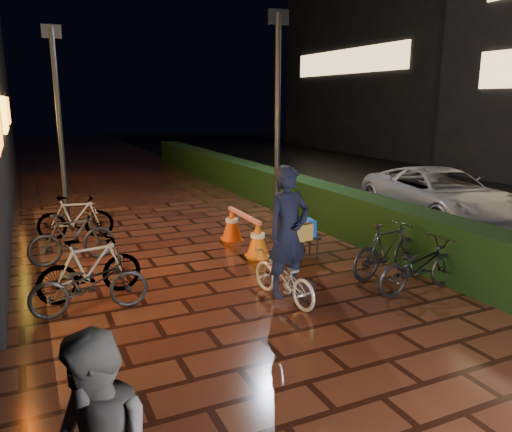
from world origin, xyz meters
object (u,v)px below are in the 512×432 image
cyclist (286,253)px  cart_assembly (302,230)px  traffic_barrier (244,231)px  van (440,194)px

cyclist → cart_assembly: cyclist is taller
traffic_barrier → van: bearing=2.1°
van → traffic_barrier: van is taller
van → cart_assembly: size_ratio=4.29×
van → traffic_barrier: bearing=-170.0°
traffic_barrier → cart_assembly: (0.73, -1.09, 0.19)m
van → cyclist: 6.74m
van → traffic_barrier: 5.46m
van → cyclist: size_ratio=2.24×
van → cart_assembly: bearing=-156.9°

